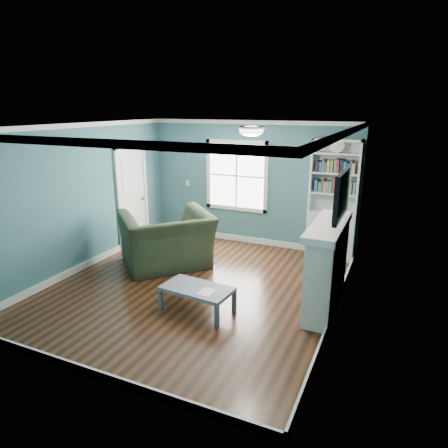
% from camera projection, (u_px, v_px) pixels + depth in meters
% --- Properties ---
extents(floor, '(5.00, 5.00, 0.00)m').
position_uv_depth(floor, '(195.00, 287.00, 6.59)').
color(floor, black).
rests_on(floor, ground).
extents(room_walls, '(5.00, 5.00, 5.00)m').
position_uv_depth(room_walls, '(193.00, 193.00, 6.14)').
color(room_walls, '#39646D').
rests_on(room_walls, ground).
extents(trim, '(4.50, 5.00, 2.60)m').
position_uv_depth(trim, '(194.00, 215.00, 6.24)').
color(trim, white).
rests_on(trim, ground).
extents(window, '(1.40, 0.06, 1.50)m').
position_uv_depth(window, '(237.00, 176.00, 8.47)').
color(window, white).
rests_on(window, room_walls).
extents(bookshelf, '(0.90, 0.35, 2.31)m').
position_uv_depth(bookshelf, '(332.00, 212.00, 7.64)').
color(bookshelf, silver).
rests_on(bookshelf, ground).
extents(fireplace, '(0.44, 1.58, 1.30)m').
position_uv_depth(fireplace, '(328.00, 267.00, 5.77)').
color(fireplace, black).
rests_on(fireplace, ground).
extents(tv, '(0.06, 1.10, 0.65)m').
position_uv_depth(tv, '(343.00, 194.00, 5.41)').
color(tv, black).
rests_on(tv, fireplace).
extents(door, '(0.12, 0.98, 2.17)m').
position_uv_depth(door, '(132.00, 195.00, 8.38)').
color(door, silver).
rests_on(door, ground).
extents(ceiling_fixture, '(0.38, 0.38, 0.15)m').
position_uv_depth(ceiling_fixture, '(251.00, 130.00, 5.60)').
color(ceiling_fixture, white).
rests_on(ceiling_fixture, room_walls).
extents(light_switch, '(0.08, 0.01, 0.12)m').
position_uv_depth(light_switch, '(188.00, 183.00, 9.01)').
color(light_switch, white).
rests_on(light_switch, room_walls).
extents(recliner, '(1.80, 1.83, 1.36)m').
position_uv_depth(recliner, '(166.00, 231.00, 7.30)').
color(recliner, '#202E1C').
rests_on(recliner, ground).
extents(coffee_table, '(1.06, 0.64, 0.37)m').
position_uv_depth(coffee_table, '(197.00, 290.00, 5.76)').
color(coffee_table, '#464E54').
rests_on(coffee_table, ground).
extents(paper_sheet, '(0.22, 0.27, 0.00)m').
position_uv_depth(paper_sheet, '(206.00, 292.00, 5.60)').
color(paper_sheet, white).
rests_on(paper_sheet, coffee_table).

